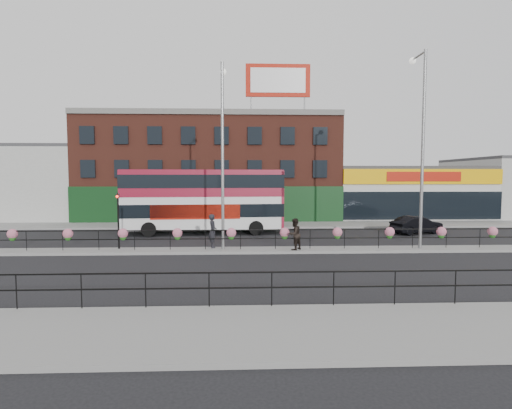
{
  "coord_description": "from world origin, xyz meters",
  "views": [
    {
      "loc": [
        -0.99,
        -22.61,
        4.29
      ],
      "look_at": [
        0.0,
        3.0,
        2.5
      ],
      "focal_mm": 28.0,
      "sensor_mm": 36.0,
      "label": 1
    }
  ],
  "objects_px": {
    "double_decker_bus": "(204,195)",
    "lamp_column_west": "(223,139)",
    "pedestrian_a": "(213,231)",
    "lamp_column_east": "(421,132)",
    "pedestrian_b": "(295,234)",
    "car": "(416,225)"
  },
  "relations": [
    {
      "from": "double_decker_bus",
      "to": "lamp_column_west",
      "type": "distance_m",
      "value": 8.06
    },
    {
      "from": "double_decker_bus",
      "to": "pedestrian_a",
      "type": "height_order",
      "value": "double_decker_bus"
    },
    {
      "from": "pedestrian_a",
      "to": "lamp_column_west",
      "type": "bearing_deg",
      "value": -115.47
    },
    {
      "from": "double_decker_bus",
      "to": "lamp_column_east",
      "type": "xyz_separation_m",
      "value": [
        13.17,
        -7.22,
        3.92
      ]
    },
    {
      "from": "double_decker_bus",
      "to": "lamp_column_west",
      "type": "relative_size",
      "value": 1.14
    },
    {
      "from": "pedestrian_b",
      "to": "car",
      "type": "bearing_deg",
      "value": 172.04
    },
    {
      "from": "double_decker_bus",
      "to": "pedestrian_b",
      "type": "height_order",
      "value": "double_decker_bus"
    },
    {
      "from": "pedestrian_a",
      "to": "lamp_column_west",
      "type": "relative_size",
      "value": 0.19
    },
    {
      "from": "double_decker_bus",
      "to": "pedestrian_a",
      "type": "distance_m",
      "value": 7.23
    },
    {
      "from": "pedestrian_b",
      "to": "lamp_column_west",
      "type": "relative_size",
      "value": 0.17
    },
    {
      "from": "lamp_column_west",
      "to": "lamp_column_east",
      "type": "distance_m",
      "value": 11.44
    },
    {
      "from": "double_decker_bus",
      "to": "pedestrian_a",
      "type": "relative_size",
      "value": 6.12
    },
    {
      "from": "car",
      "to": "lamp_column_east",
      "type": "relative_size",
      "value": 0.38
    },
    {
      "from": "pedestrian_a",
      "to": "double_decker_bus",
      "type": "bearing_deg",
      "value": -2.41
    },
    {
      "from": "car",
      "to": "pedestrian_a",
      "type": "distance_m",
      "value": 16.08
    },
    {
      "from": "pedestrian_a",
      "to": "pedestrian_b",
      "type": "height_order",
      "value": "pedestrian_a"
    },
    {
      "from": "car",
      "to": "lamp_column_east",
      "type": "xyz_separation_m",
      "value": [
        -2.8,
        -6.46,
        6.2
      ]
    },
    {
      "from": "car",
      "to": "pedestrian_b",
      "type": "relative_size",
      "value": 2.39
    },
    {
      "from": "pedestrian_b",
      "to": "lamp_column_east",
      "type": "relative_size",
      "value": 0.16
    },
    {
      "from": "car",
      "to": "pedestrian_b",
      "type": "distance_m",
      "value": 12.37
    },
    {
      "from": "lamp_column_west",
      "to": "car",
      "type": "bearing_deg",
      "value": 23.88
    },
    {
      "from": "pedestrian_a",
      "to": "pedestrian_b",
      "type": "distance_m",
      "value": 4.76
    }
  ]
}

